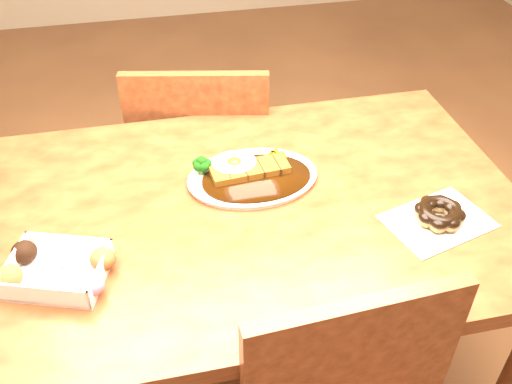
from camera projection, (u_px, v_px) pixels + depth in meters
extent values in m
cube|color=#542310|center=(255.00, 210.00, 1.28)|extent=(1.20, 0.80, 0.04)
cylinder|color=#542310|center=(53.00, 258.00, 1.69)|extent=(0.06, 0.06, 0.71)
cylinder|color=#542310|center=(395.00, 207.00, 1.87)|extent=(0.06, 0.06, 0.71)
cube|color=#542310|center=(206.00, 165.00, 1.92)|extent=(0.50, 0.50, 0.04)
cylinder|color=#542310|center=(256.00, 186.00, 2.20)|extent=(0.04, 0.04, 0.41)
cylinder|color=#542310|center=(168.00, 186.00, 2.19)|extent=(0.04, 0.04, 0.41)
cylinder|color=#542310|center=(257.00, 248.00, 1.93)|extent=(0.04, 0.04, 0.41)
cylinder|color=#542310|center=(157.00, 249.00, 1.93)|extent=(0.04, 0.04, 0.41)
cube|color=#542310|center=(198.00, 137.00, 1.62)|extent=(0.40, 0.11, 0.40)
cube|color=#542310|center=(350.00, 375.00, 1.02)|extent=(0.40, 0.05, 0.40)
ellipsoid|color=white|center=(253.00, 178.00, 1.33)|extent=(0.30, 0.22, 0.01)
ellipsoid|color=black|center=(256.00, 178.00, 1.32)|extent=(0.26, 0.18, 0.01)
cube|color=#6B380C|center=(250.00, 170.00, 1.32)|extent=(0.19, 0.08, 0.02)
ellipsoid|color=white|center=(234.00, 162.00, 1.33)|extent=(0.10, 0.09, 0.01)
ellipsoid|color=#FFB214|center=(234.00, 162.00, 1.33)|extent=(0.03, 0.03, 0.02)
cube|color=white|center=(57.00, 269.00, 1.08)|extent=(0.21, 0.19, 0.05)
ellipsoid|color=brown|center=(9.00, 276.00, 1.06)|extent=(0.05, 0.05, 0.05)
ellipsoid|color=pink|center=(50.00, 280.00, 1.06)|extent=(0.05, 0.05, 0.05)
ellipsoid|color=pink|center=(91.00, 284.00, 1.05)|extent=(0.05, 0.05, 0.05)
ellipsoid|color=black|center=(24.00, 252.00, 1.11)|extent=(0.05, 0.05, 0.05)
ellipsoid|color=beige|center=(63.00, 256.00, 1.11)|extent=(0.05, 0.05, 0.05)
ellipsoid|color=brown|center=(103.00, 259.00, 1.10)|extent=(0.05, 0.05, 0.05)
cube|color=silver|center=(437.00, 221.00, 1.22)|extent=(0.25, 0.20, 0.00)
torus|color=olive|center=(439.00, 214.00, 1.21)|extent=(0.13, 0.13, 0.03)
torus|color=black|center=(440.00, 211.00, 1.20)|extent=(0.12, 0.12, 0.02)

